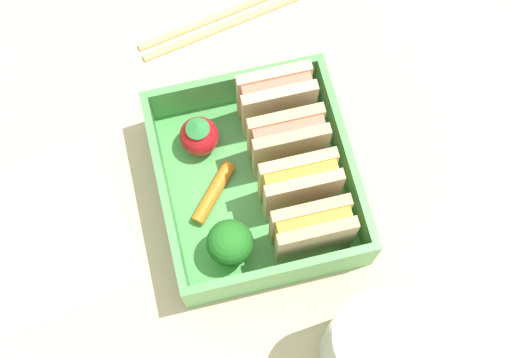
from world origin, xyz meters
The scene contains 13 objects.
ground_plane centered at (0.00, 0.00, -1.00)cm, with size 120.00×120.00×2.00cm, color beige.
bento_tray centered at (0.00, 0.00, 0.60)cm, with size 16.18×14.71×1.20cm, color #52A954.
bento_rim centered at (0.00, 0.00, 3.27)cm, with size 16.18×14.71×4.14cm.
sandwich_left centered at (-5.39, 2.90, 4.36)cm, with size 2.52×5.81×6.33cm.
sandwich_center_left centered at (-1.80, 2.90, 4.36)cm, with size 2.52×5.81×6.33cm.
sandwich_center centered at (1.80, 2.90, 4.36)cm, with size 2.52×5.81×6.33cm.
sandwich_center_right centered at (5.39, 2.90, 4.36)cm, with size 2.52×5.81×6.33cm.
strawberry_far_left centered at (-4.50, -3.55, 2.89)cm, with size 3.15×3.15×3.75cm.
carrot_stick_far_left centered at (0.08, -3.43, 1.73)cm, with size 1.07×1.07×5.33cm, color orange.
broccoli_floret centered at (4.73, -3.12, 3.59)cm, with size 3.53×3.53×4.24cm.
chopstick_pair centered at (-16.20, 2.33, 0.35)cm, with size 5.46×18.55×0.70cm.
drinking_glass centered at (14.37, 4.52, 4.99)cm, with size 6.11×6.11×9.98cm, color silver.
folded_napkin centered at (-0.17, -16.91, 0.20)cm, with size 12.65×11.33×0.40cm, color silver.
Camera 1 is at (17.43, -4.19, 54.88)cm, focal length 50.00 mm.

